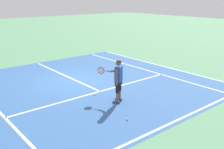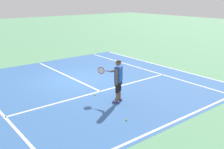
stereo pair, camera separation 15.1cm
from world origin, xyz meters
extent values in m
plane|color=#609E70|center=(0.00, 0.00, 0.00)|extent=(80.00, 80.00, 0.00)
cube|color=#3866A8|center=(0.00, -0.79, 0.00)|extent=(10.98, 10.70, 0.00)
cube|color=white|center=(0.00, -5.95, 0.00)|extent=(10.98, 0.10, 0.01)
cube|color=white|center=(0.00, -2.04, 0.00)|extent=(8.23, 0.10, 0.01)
cube|color=white|center=(0.00, 1.16, 0.00)|extent=(0.10, 6.40, 0.01)
cube|color=white|center=(4.12, -0.79, 0.00)|extent=(0.10, 10.30, 0.01)
cube|color=white|center=(5.49, -0.79, 0.00)|extent=(0.10, 10.30, 0.01)
cube|color=navy|center=(-0.29, -3.50, 0.04)|extent=(0.24, 0.30, 0.09)
cube|color=navy|center=(-0.05, -3.35, 0.04)|extent=(0.24, 0.30, 0.09)
cylinder|color=brown|center=(-0.27, -3.54, 0.27)|extent=(0.11, 0.11, 0.36)
cylinder|color=black|center=(-0.27, -3.54, 0.66)|extent=(0.14, 0.14, 0.41)
cylinder|color=brown|center=(-0.03, -3.39, 0.27)|extent=(0.11, 0.11, 0.36)
cylinder|color=black|center=(-0.03, -3.39, 0.66)|extent=(0.14, 0.14, 0.41)
cube|color=black|center=(-0.15, -3.46, 0.82)|extent=(0.39, 0.35, 0.20)
cube|color=#234CAD|center=(-0.15, -3.46, 1.16)|extent=(0.44, 0.39, 0.60)
cylinder|color=brown|center=(-0.35, -3.59, 1.11)|extent=(0.09, 0.09, 0.62)
cylinder|color=#234CAD|center=(0.03, -3.25, 1.31)|extent=(0.21, 0.27, 0.29)
cylinder|color=brown|center=(-0.05, -3.05, 1.17)|extent=(0.22, 0.29, 0.14)
sphere|color=brown|center=(-0.15, -3.45, 1.60)|extent=(0.21, 0.21, 0.21)
ellipsoid|color=#382314|center=(-0.14, -3.47, 1.66)|extent=(0.27, 0.27, 0.12)
cylinder|color=#232326|center=(-0.15, -2.85, 1.14)|extent=(0.13, 0.19, 0.03)
cylinder|color=red|center=(-0.23, -2.72, 1.14)|extent=(0.07, 0.10, 0.02)
torus|color=red|center=(-0.33, -2.57, 1.14)|extent=(0.18, 0.27, 0.30)
cylinder|color=silver|center=(-0.33, -2.57, 1.14)|extent=(0.14, 0.21, 0.25)
sphere|color=#CCE02D|center=(-0.47, -2.30, 0.03)|extent=(0.07, 0.07, 0.07)
sphere|color=#CCE02D|center=(-0.96, -4.87, 0.03)|extent=(0.07, 0.07, 0.07)
camera|label=1|loc=(-6.46, -10.73, 4.05)|focal=41.82mm
camera|label=2|loc=(-6.34, -10.83, 4.05)|focal=41.82mm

